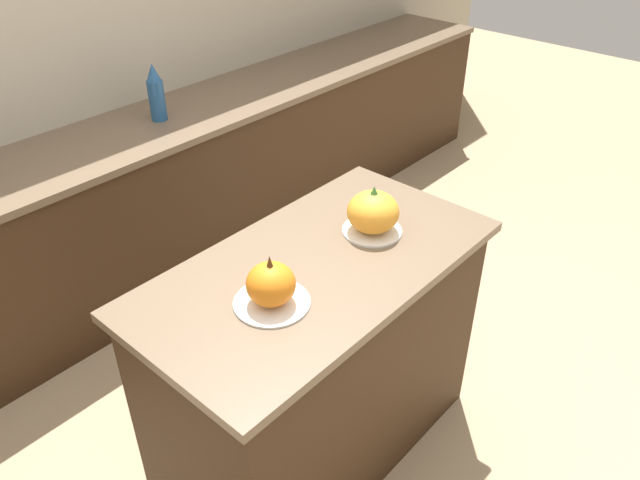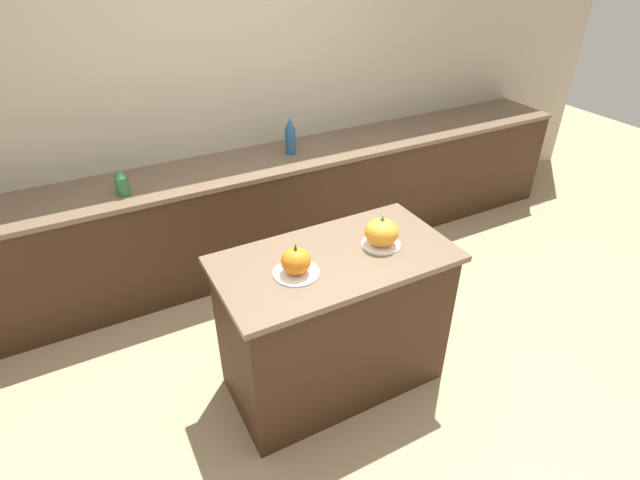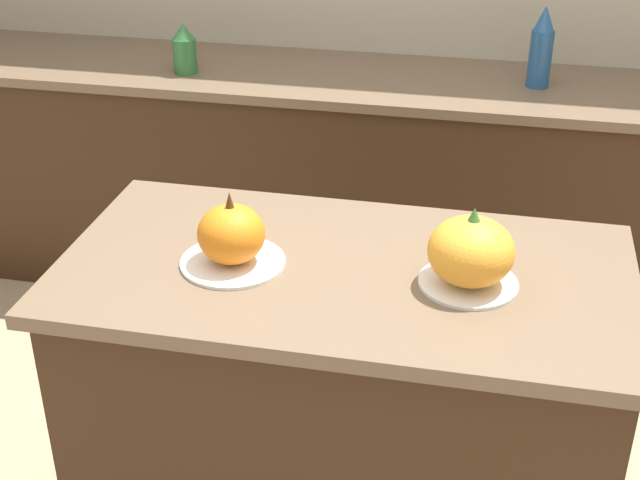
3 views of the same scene
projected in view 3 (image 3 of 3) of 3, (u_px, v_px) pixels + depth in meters
kitchen_island at (342, 427)px, 2.20m from camera, size 1.28×0.68×0.92m
back_counter at (412, 190)px, 3.45m from camera, size 6.00×0.60×0.89m
pumpkin_cake_left at (232, 237)px, 1.97m from camera, size 0.24×0.24×0.18m
pumpkin_cake_right at (471, 253)px, 1.88m from camera, size 0.22×0.22×0.18m
bottle_tall at (541, 49)px, 3.11m from camera, size 0.08×0.08×0.29m
bottle_short at (184, 49)px, 3.27m from camera, size 0.09×0.09×0.18m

